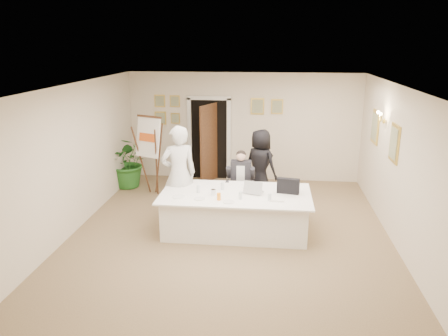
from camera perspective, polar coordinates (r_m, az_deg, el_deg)
name	(u,v)px	position (r m, az deg, el deg)	size (l,w,h in m)	color
floor	(230,233)	(8.51, 0.83, -8.42)	(7.00, 7.00, 0.00)	brown
ceiling	(231,86)	(7.77, 0.91, 10.70)	(6.00, 7.00, 0.02)	white
wall_back	(244,127)	(11.43, 2.57, 5.37)	(6.00, 0.10, 2.80)	beige
wall_front	(199,249)	(4.77, -3.25, -10.53)	(6.00, 0.10, 2.80)	beige
wall_left	(75,158)	(8.82, -18.92, 1.24)	(0.10, 7.00, 2.80)	beige
wall_right	(399,168)	(8.31, 21.94, 0.04)	(0.10, 7.00, 2.80)	beige
doorway	(209,141)	(11.42, -1.95, 3.53)	(1.14, 0.86, 2.20)	black
pictures_back_wall	(213,110)	(11.40, -1.47, 7.65)	(3.40, 0.06, 0.80)	gold
pictures_right_wall	(384,134)	(9.35, 20.11, 4.14)	(0.06, 2.20, 0.80)	gold
wall_sconce	(382,117)	(9.27, 19.90, 6.27)	(0.20, 0.30, 0.24)	gold
conference_table	(236,212)	(8.43, 1.51, -5.76)	(2.84, 1.51, 0.78)	white
seated_man	(241,181)	(9.31, 2.19, -1.73)	(0.58, 0.62, 1.36)	black
flip_chart	(152,159)	(10.46, -9.38, 1.14)	(0.67, 0.53, 1.87)	#32180F
standing_man	(179,174)	(8.78, -5.92, -0.81)	(0.72, 0.47, 1.98)	silver
standing_woman	(260,165)	(10.01, 4.77, 0.39)	(0.81, 0.53, 1.66)	black
potted_palm	(129,162)	(11.17, -12.32, 0.84)	(1.18, 1.02, 1.31)	#246220
laptop	(253,185)	(8.31, 3.83, -2.29)	(0.36, 0.37, 0.28)	#B7BABC
laptop_bag	(288,186)	(8.33, 8.38, -2.34)	(0.42, 0.12, 0.29)	black
paper_stack	(276,200)	(7.98, 6.87, -4.12)	(0.27, 0.19, 0.03)	white
plate_left	(179,197)	(8.13, -5.93, -3.75)	(0.24, 0.24, 0.01)	white
plate_mid	(199,199)	(8.00, -3.24, -4.02)	(0.20, 0.20, 0.01)	white
plate_near	(229,202)	(7.83, 0.60, -4.45)	(0.21, 0.21, 0.01)	white
glass_a	(198,189)	(8.31, -3.40, -2.78)	(0.06, 0.06, 0.14)	silver
glass_b	(240,196)	(7.97, 2.16, -3.62)	(0.06, 0.06, 0.14)	silver
glass_c	(270,197)	(7.92, 5.98, -3.82)	(0.06, 0.06, 0.14)	silver
glass_d	(222,186)	(8.47, -0.20, -2.39)	(0.07, 0.07, 0.14)	silver
oj_glass	(219,197)	(7.93, -0.68, -3.75)	(0.07, 0.07, 0.13)	orange
steel_jug	(213,192)	(8.18, -1.40, -3.18)	(0.09, 0.09, 0.11)	silver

